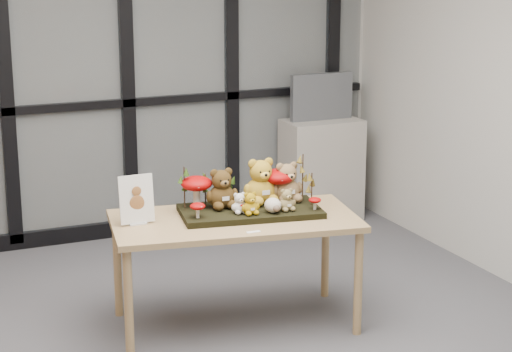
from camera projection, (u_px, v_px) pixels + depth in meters
name	position (u px, v px, depth m)	size (l,w,h in m)	color
room_shell	(174.00, 62.00, 4.51)	(5.00, 5.00, 5.00)	#B7B5AD
glass_partition	(67.00, 57.00, 6.77)	(4.90, 0.06, 2.78)	#2D383F
display_table	(235.00, 229.00, 5.45)	(1.53, 0.95, 0.67)	tan
diorama_tray	(250.00, 211.00, 5.51)	(0.82, 0.41, 0.04)	black
bear_pooh_yellow	(261.00, 178.00, 5.58)	(0.23, 0.21, 0.30)	#BC9124
bear_brown_medium	(221.00, 186.00, 5.49)	(0.20, 0.18, 0.26)	#452F12
bear_tan_back	(287.00, 180.00, 5.62)	(0.20, 0.18, 0.27)	olive
bear_small_yellow	(250.00, 202.00, 5.37)	(0.11, 0.10, 0.15)	#B3890F
bear_white_bow	(239.00, 202.00, 5.39)	(0.10, 0.09, 0.14)	white
bear_beige_small	(287.00, 198.00, 5.44)	(0.11, 0.10, 0.15)	olive
plush_cream_hedgehog	(273.00, 205.00, 5.41)	(0.07, 0.07, 0.10)	beige
mushroom_back_left	(197.00, 190.00, 5.50)	(0.19, 0.19, 0.21)	#930405
mushroom_back_right	(279.00, 183.00, 5.63)	(0.20, 0.20, 0.22)	#930405
mushroom_front_left	(198.00, 210.00, 5.31)	(0.09, 0.09, 0.10)	#930405
mushroom_front_right	(315.00, 203.00, 5.47)	(0.07, 0.07, 0.08)	#930405
sprig_green_far_left	(184.00, 187.00, 5.48)	(0.05, 0.05, 0.25)	#1C350C
sprig_green_mid_left	(205.00, 189.00, 5.57)	(0.05, 0.05, 0.19)	#1C350C
sprig_dry_far_right	(303.00, 177.00, 5.63)	(0.05, 0.05, 0.29)	brown
sprig_dry_mid_right	(312.00, 189.00, 5.55)	(0.05, 0.05, 0.20)	brown
sprig_green_centre	(230.00, 190.00, 5.61)	(0.05, 0.05, 0.16)	#1C350C
sign_holder	(137.00, 202.00, 5.29)	(0.20, 0.06, 0.29)	silver
label_card	(254.00, 232.00, 5.18)	(0.08, 0.03, 0.00)	white
cabinet	(321.00, 170.00, 7.59)	(0.63, 0.36, 0.83)	#A59E93
monitor	(322.00, 97.00, 7.46)	(0.53, 0.06, 0.38)	#52555A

